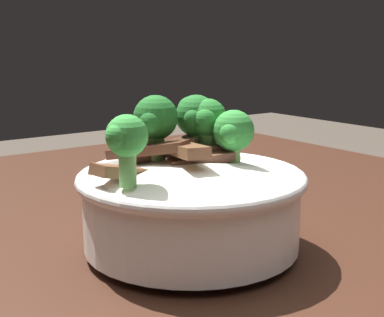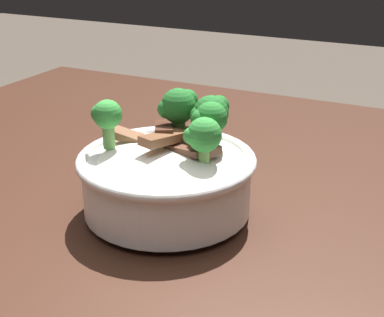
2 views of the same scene
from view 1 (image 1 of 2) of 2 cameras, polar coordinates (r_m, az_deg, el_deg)
rice_bowl at (r=0.50m, az=-0.15°, el=-3.57°), size 0.21×0.21×0.14m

